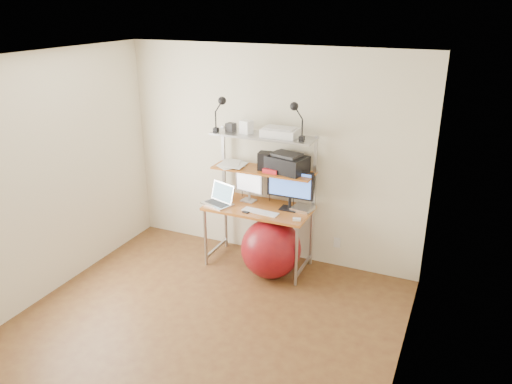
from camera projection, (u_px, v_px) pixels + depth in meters
room at (191, 212)px, 4.26m from camera, size 3.60×3.60×3.60m
computer_desk at (261, 187)px, 5.65m from camera, size 1.20×0.60×1.57m
wall_outlet at (337, 243)px, 5.81m from camera, size 0.08×0.01×0.12m
monitor_silver at (249, 184)px, 5.78m from camera, size 0.36×0.15×0.40m
monitor_black at (290, 186)px, 5.53m from camera, size 0.54×0.15×0.54m
laptop at (220, 199)px, 5.76m from camera, size 0.41×0.37×0.30m
keyboard at (260, 212)px, 5.53m from camera, size 0.43×0.15×0.01m
mouse at (297, 219)px, 5.32m from camera, size 0.10×0.08×0.02m
mac_mini at (303, 208)px, 5.58m from camera, size 0.25×0.25×0.04m
phone at (248, 211)px, 5.56m from camera, size 0.10×0.15×0.01m
printer at (286, 163)px, 5.53m from camera, size 0.50×0.40×0.21m
nas_cube at (265, 161)px, 5.60m from camera, size 0.15×0.15×0.20m
red_box at (271, 171)px, 5.53m from camera, size 0.18×0.12×0.05m
scanner at (280, 132)px, 5.42m from camera, size 0.39×0.26×0.10m
box_white at (246, 127)px, 5.53m from camera, size 0.15×0.14×0.15m
box_grey at (231, 127)px, 5.64m from camera, size 0.11×0.11×0.09m
clip_lamp_left at (221, 107)px, 5.48m from camera, size 0.16×0.09×0.41m
clip_lamp_right at (296, 113)px, 5.19m from camera, size 0.16×0.09×0.41m
exercise_ball at (271, 248)px, 5.59m from camera, size 0.68×0.68×0.68m
paper_stack at (232, 164)px, 5.78m from camera, size 0.33×0.41×0.02m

